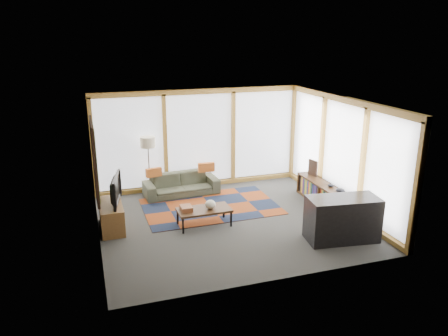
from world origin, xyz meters
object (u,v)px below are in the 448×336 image
object	(u,v)px
bookshelf	(325,195)
television	(112,189)
coffee_table	(204,217)
bar_counter	(342,219)
sofa	(181,184)
tv_console	(112,216)
floor_lamp	(149,166)

from	to	relation	value
bookshelf	television	xyz separation A→B (m)	(-4.85, 0.32, 0.58)
coffee_table	bar_counter	distance (m)	2.84
sofa	bar_counter	size ratio (longest dim) A/B	1.35
tv_console	television	size ratio (longest dim) A/B	1.08
floor_lamp	bookshelf	size ratio (longest dim) A/B	0.71
sofa	coffee_table	xyz separation A→B (m)	(0.05, -1.99, -0.09)
bookshelf	tv_console	bearing A→B (deg)	176.86
sofa	bookshelf	bearing A→B (deg)	-34.02
coffee_table	tv_console	size ratio (longest dim) A/B	1.02
sofa	bar_counter	distance (m)	4.26
floor_lamp	tv_console	world-z (taller)	floor_lamp
sofa	bookshelf	distance (m)	3.56
sofa	tv_console	size ratio (longest dim) A/B	1.70
bar_counter	bookshelf	bearing A→B (deg)	77.66
bookshelf	bar_counter	xyz separation A→B (m)	(-0.60, -1.67, 0.18)
floor_lamp	television	bearing A→B (deg)	-120.57
coffee_table	tv_console	bearing A→B (deg)	166.36
sofa	floor_lamp	world-z (taller)	floor_lamp
bookshelf	tv_console	world-z (taller)	tv_console
bookshelf	bar_counter	world-z (taller)	bar_counter
bookshelf	tv_console	size ratio (longest dim) A/B	1.91
tv_console	bar_counter	world-z (taller)	bar_counter
coffee_table	floor_lamp	bearing A→B (deg)	109.75
sofa	floor_lamp	distance (m)	0.93
floor_lamp	bar_counter	bearing A→B (deg)	-49.17
floor_lamp	bar_counter	distance (m)	4.93
coffee_table	tv_console	world-z (taller)	tv_console
tv_console	sofa	bearing A→B (deg)	39.86
tv_console	coffee_table	bearing A→B (deg)	-13.64
floor_lamp	bookshelf	distance (m)	4.37
television	sofa	bearing A→B (deg)	-38.87
coffee_table	television	xyz separation A→B (m)	(-1.83, 0.51, 0.66)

